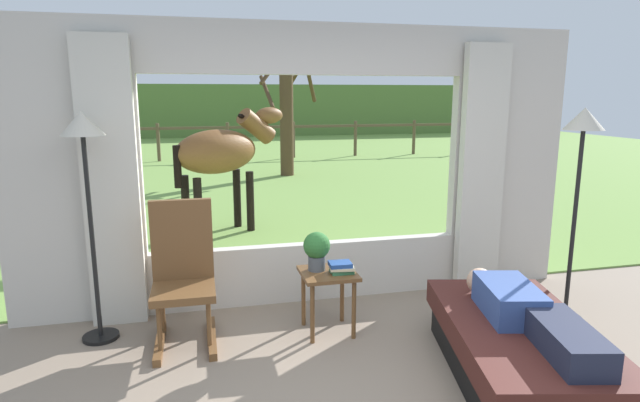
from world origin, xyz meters
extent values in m
cube|color=beige|center=(-2.02, 2.26, 1.27)|extent=(1.15, 0.12, 2.55)
cube|color=beige|center=(2.02, 2.26, 1.27)|extent=(1.15, 0.12, 2.55)
cube|color=beige|center=(0.00, 2.26, 0.28)|extent=(2.90, 0.12, 0.55)
cube|color=beige|center=(0.00, 2.26, 2.33)|extent=(2.90, 0.12, 0.45)
cube|color=beige|center=(-1.69, 2.12, 1.20)|extent=(0.44, 0.10, 2.40)
cube|color=beige|center=(1.69, 2.12, 1.20)|extent=(0.44, 0.10, 2.40)
cube|color=#759E47|center=(0.00, 13.16, 0.01)|extent=(36.00, 21.68, 0.02)
cube|color=#587839|center=(0.00, 23.00, 1.20)|extent=(36.00, 2.00, 2.40)
cube|color=black|center=(1.07, 0.48, 0.12)|extent=(1.16, 1.71, 0.24)
cube|color=#471E19|center=(1.07, 0.48, 0.33)|extent=(1.27, 1.86, 0.18)
cube|color=#334C8C|center=(1.07, 0.63, 0.53)|extent=(0.47, 0.66, 0.22)
cube|color=#1E2338|center=(1.07, 0.04, 0.51)|extent=(0.43, 0.73, 0.18)
sphere|color=tan|center=(1.07, 1.01, 0.53)|extent=(0.20, 0.20, 0.20)
cube|color=brown|center=(-1.14, 1.57, 0.44)|extent=(0.49, 0.49, 0.06)
cube|color=brown|center=(-1.14, 1.78, 0.78)|extent=(0.48, 0.07, 0.68)
cube|color=brown|center=(-1.34, 1.57, 0.03)|extent=(0.07, 0.68, 0.06)
cube|color=brown|center=(-0.94, 1.57, 0.03)|extent=(0.07, 0.68, 0.06)
cylinder|color=brown|center=(-1.32, 1.39, 0.24)|extent=(0.04, 0.04, 0.38)
cylinder|color=brown|center=(-0.96, 1.39, 0.24)|extent=(0.04, 0.04, 0.38)
cylinder|color=brown|center=(-1.32, 1.75, 0.24)|extent=(0.04, 0.04, 0.38)
cylinder|color=brown|center=(-0.96, 1.75, 0.24)|extent=(0.04, 0.04, 0.38)
cube|color=brown|center=(0.00, 1.52, 0.51)|extent=(0.44, 0.44, 0.03)
cylinder|color=brown|center=(-0.17, 1.35, 0.24)|extent=(0.04, 0.04, 0.49)
cylinder|color=brown|center=(0.17, 1.35, 0.24)|extent=(0.04, 0.04, 0.49)
cylinder|color=brown|center=(-0.17, 1.69, 0.24)|extent=(0.04, 0.04, 0.49)
cylinder|color=brown|center=(0.17, 1.69, 0.24)|extent=(0.04, 0.04, 0.49)
cylinder|color=#4C5156|center=(-0.08, 1.58, 0.58)|extent=(0.14, 0.14, 0.12)
sphere|color=#2D6B2D|center=(-0.08, 1.58, 0.73)|extent=(0.22, 0.22, 0.22)
cube|color=#337247|center=(0.10, 1.47, 0.54)|extent=(0.18, 0.14, 0.04)
cube|color=beige|center=(0.10, 1.45, 0.57)|extent=(0.21, 0.17, 0.02)
cube|color=#23478C|center=(0.08, 1.46, 0.59)|extent=(0.18, 0.15, 0.03)
cylinder|color=black|center=(-1.81, 1.83, 0.01)|extent=(0.28, 0.28, 0.03)
cylinder|color=black|center=(-1.81, 1.83, 0.81)|extent=(0.04, 0.04, 1.63)
cone|color=beige|center=(-1.81, 1.83, 1.72)|extent=(0.32, 0.32, 0.18)
cylinder|color=black|center=(2.07, 1.26, 0.01)|extent=(0.28, 0.28, 0.03)
cylinder|color=black|center=(2.07, 1.26, 0.82)|extent=(0.04, 0.04, 1.65)
cone|color=beige|center=(2.07, 1.26, 1.74)|extent=(0.32, 0.32, 0.18)
ellipsoid|color=brown|center=(-0.71, 4.83, 1.17)|extent=(1.35, 1.11, 0.60)
cylinder|color=brown|center=(-0.12, 5.17, 1.48)|extent=(0.65, 0.53, 0.53)
ellipsoid|color=brown|center=(0.08, 5.29, 1.63)|extent=(0.52, 0.42, 0.24)
cube|color=black|center=(-0.19, 5.13, 1.51)|extent=(0.41, 0.29, 0.32)
cylinder|color=black|center=(-1.23, 4.52, 1.02)|extent=(0.14, 0.14, 0.55)
cylinder|color=black|center=(-0.43, 5.18, 0.45)|extent=(0.11, 0.11, 0.85)
cylinder|color=black|center=(-0.27, 4.90, 0.45)|extent=(0.11, 0.11, 0.85)
cylinder|color=black|center=(-1.15, 4.75, 0.45)|extent=(0.11, 0.11, 0.85)
cylinder|color=black|center=(-0.99, 4.48, 0.45)|extent=(0.11, 0.11, 0.85)
cylinder|color=#4C3823|center=(1.17, 9.96, 1.24)|extent=(0.32, 0.32, 2.45)
cylinder|color=#47331E|center=(1.57, 10.20, 2.60)|extent=(0.57, 0.90, 1.03)
cylinder|color=#47331E|center=(0.70, 9.92, 2.00)|extent=(0.20, 1.17, 0.79)
cylinder|color=#47331E|center=(1.65, 9.69, 2.39)|extent=(0.59, 0.96, 1.28)
cylinder|color=#47331E|center=(0.88, 10.24, 2.54)|extent=(0.73, 0.74, 0.79)
cylinder|color=brown|center=(-6.00, 13.50, 0.57)|extent=(0.10, 0.10, 1.10)
cylinder|color=brown|center=(-4.00, 13.50, 0.57)|extent=(0.10, 0.10, 1.10)
cylinder|color=brown|center=(-2.00, 13.50, 0.57)|extent=(0.10, 0.10, 1.10)
cylinder|color=brown|center=(0.00, 13.50, 0.57)|extent=(0.10, 0.10, 1.10)
cylinder|color=brown|center=(2.00, 13.50, 0.57)|extent=(0.10, 0.10, 1.10)
cylinder|color=brown|center=(4.00, 13.50, 0.57)|extent=(0.10, 0.10, 1.10)
cylinder|color=brown|center=(6.00, 13.50, 0.57)|extent=(0.10, 0.10, 1.10)
cylinder|color=brown|center=(8.00, 13.50, 0.57)|extent=(0.10, 0.10, 1.10)
cube|color=brown|center=(0.00, 13.50, 0.97)|extent=(16.00, 0.06, 0.08)
camera|label=1|loc=(-1.02, -2.38, 1.93)|focal=29.30mm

